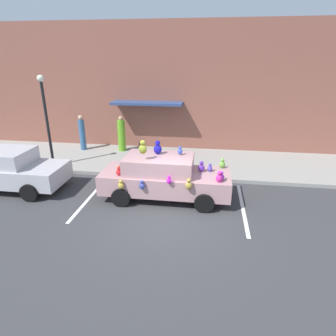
{
  "coord_description": "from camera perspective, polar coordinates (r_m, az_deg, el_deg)",
  "views": [
    {
      "loc": [
        1.25,
        -7.82,
        4.73
      ],
      "look_at": [
        -0.18,
        1.98,
        0.9
      ],
      "focal_mm": 30.84,
      "sensor_mm": 36.0,
      "label": 1
    }
  ],
  "objects": [
    {
      "name": "plush_covered_car",
      "position": [
        10.11,
        -0.8,
        -1.73
      ],
      "size": [
        4.48,
        1.98,
        2.21
      ],
      "color": "#B88A8D",
      "rests_on": "ground"
    },
    {
      "name": "pedestrian_walking_past",
      "position": [
        15.08,
        -9.16,
        6.47
      ],
      "size": [
        0.38,
        0.38,
        1.8
      ],
      "color": "#5FA522",
      "rests_on": "sidewalk"
    },
    {
      "name": "street_lamp_post",
      "position": [
        13.42,
        -23.03,
        10.1
      ],
      "size": [
        0.28,
        0.28,
        3.9
      ],
      "color": "black",
      "rests_on": "sidewalk"
    },
    {
      "name": "parking_stripe_rear",
      "position": [
        10.83,
        -15.12,
        -5.55
      ],
      "size": [
        0.12,
        3.6,
        0.01
      ],
      "primitive_type": "cube",
      "color": "silver",
      "rests_on": "ground"
    },
    {
      "name": "teddy_bear_on_sidewalk",
      "position": [
        12.57,
        3.37,
        1.32
      ],
      "size": [
        0.37,
        0.31,
        0.7
      ],
      "color": "brown",
      "rests_on": "sidewalk"
    },
    {
      "name": "storefront_building",
      "position": [
        15.1,
        3.52,
        15.26
      ],
      "size": [
        24.0,
        1.25,
        6.4
      ],
      "color": "brown",
      "rests_on": "ground"
    },
    {
      "name": "sidewalk",
      "position": [
        13.7,
        2.54,
        1.25
      ],
      "size": [
        24.0,
        4.0,
        0.15
      ],
      "primitive_type": "cube",
      "color": "gray",
      "rests_on": "ground"
    },
    {
      "name": "parking_stripe_front",
      "position": [
        10.09,
        14.54,
        -7.55
      ],
      "size": [
        0.12,
        3.6,
        0.01
      ],
      "primitive_type": "cube",
      "color": "silver",
      "rests_on": "ground"
    },
    {
      "name": "parked_sedan_behind",
      "position": [
        12.41,
        -29.21,
        -0.19
      ],
      "size": [
        4.24,
        1.94,
        1.54
      ],
      "color": "#B7B7BC",
      "rests_on": "ground"
    },
    {
      "name": "ground_plane",
      "position": [
        9.23,
        -0.7,
        -9.71
      ],
      "size": [
        60.0,
        60.0,
        0.0
      ],
      "primitive_type": "plane",
      "color": "#38383A"
    },
    {
      "name": "pedestrian_near_shopfront",
      "position": [
        15.7,
        -16.6,
        6.59
      ],
      "size": [
        0.3,
        0.3,
        1.81
      ],
      "color": "#37608F",
      "rests_on": "sidewalk"
    }
  ]
}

